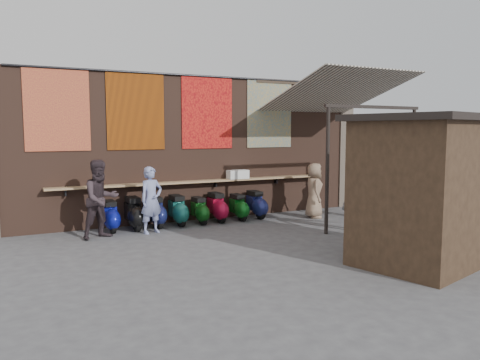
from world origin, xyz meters
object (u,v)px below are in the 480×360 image
Objects in this scene: shopper_navy at (360,189)px; shopper_grey at (363,195)px; scooter_stool_7 at (256,205)px; shopper_tan at (314,190)px; scooter_stool_2 at (156,212)px; scooter_stool_4 at (200,211)px; scooter_stool_3 at (178,210)px; scooter_stool_0 at (110,216)px; scooter_stool_5 at (217,207)px; diner_right at (101,199)px; market_stall at (425,193)px; scooter_stool_6 at (238,207)px; diner_left at (151,200)px; shelf_box at (238,174)px; scooter_stool_1 at (134,214)px.

shopper_grey is (-1.24, -1.51, 0.10)m from shopper_navy.
shopper_grey is at bearing 6.40° from shopper_navy.
shopper_tan reaches higher than scooter_stool_7.
scooter_stool_2 is 1.19m from scooter_stool_4.
shopper_tan is (3.86, -0.72, 0.39)m from scooter_stool_3.
shopper_grey is 1.16× the size of shopper_tan.
scooter_stool_0 is 2.88m from scooter_stool_5.
diner_right is at bearing -163.38° from scooter_stool_3.
scooter_stool_2 is at bearing 0.99° from scooter_stool_0.
scooter_stool_3 is 2.35m from scooter_stool_7.
scooter_stool_2 is 6.60m from market_stall.
shopper_navy is at bearing -13.94° from scooter_stool_3.
scooter_stool_6 is at bearing -2.04° from scooter_stool_2.
scooter_stool_6 is at bearing -5.21° from diner_left.
scooter_stool_0 is 2.35m from scooter_stool_4.
shopper_navy is 4.76m from market_stall.
diner_left reaches higher than scooter_stool_3.
shelf_box is 3.64m from shopper_grey.
scooter_stool_1 is 1.15× the size of scooter_stool_6.
shelf_box is 2.97m from diner_left.
scooter_stool_6 is 2.74m from diner_left.
scooter_stool_4 is 0.41× the size of diner_right.
shopper_tan reaches higher than scooter_stool_3.
scooter_stool_6 is 3.47m from shopper_grey.
scooter_stool_0 is 0.30× the size of market_stall.
shopper_tan is at bearing -27.13° from shelf_box.
shopper_tan is (5.94, -0.10, -0.13)m from diner_right.
scooter_stool_3 is at bearing -171.70° from shelf_box.
market_stall reaches higher than scooter_stool_4.
shopper_grey is at bearing -40.00° from diner_right.
shopper_grey is at bearing -32.20° from scooter_stool_2.
market_stall is (4.12, -5.43, 0.92)m from scooter_stool_1.
scooter_stool_3 is 1.02× the size of scooter_stool_7.
market_stall is at bearing -83.79° from scooter_stool_7.
scooter_stool_1 is 2.31m from scooter_stool_5.
scooter_stool_7 is 3.04m from shopper_navy.
scooter_stool_0 is at bearing 176.29° from scooter_stool_1.
scooter_stool_3 is 4.77m from shopper_grey.
diner_right is (-2.67, -0.56, 0.56)m from scooter_stool_4.
shopper_navy is (4.50, -1.20, 0.46)m from scooter_stool_4.
shopper_grey reaches higher than diner_left.
scooter_stool_5 is 2.15m from diner_left.
scooter_stool_6 is at bearing -0.51° from scooter_stool_1.
shelf_box reaches higher than scooter_stool_3.
scooter_stool_2 is 0.82m from diner_left.
scooter_stool_4 is 4.68m from shopper_navy.
market_stall is at bearing 18.75° from shopper_navy.
scooter_stool_7 is (0.44, -0.30, -0.86)m from shelf_box.
scooter_stool_2 is 1.70m from diner_right.
scooter_stool_4 is at bearing -8.22° from diner_right.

